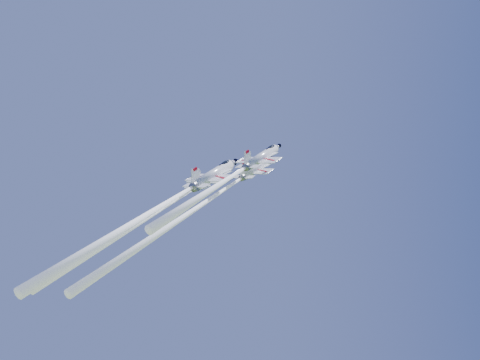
{
  "coord_description": "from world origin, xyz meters",
  "views": [
    {
      "loc": [
        0.51,
        -113.28,
        60.48
      ],
      "look_at": [
        0.0,
        0.0,
        91.38
      ],
      "focal_mm": 40.0,
      "sensor_mm": 36.0,
      "label": 1
    }
  ],
  "objects_px": {
    "jet_left": "(162,208)",
    "jet_lead": "(200,206)",
    "jet_slot": "(159,208)",
    "jet_right": "(230,178)"
  },
  "relations": [
    {
      "from": "jet_lead",
      "to": "jet_slot",
      "type": "bearing_deg",
      "value": -109.6
    },
    {
      "from": "jet_slot",
      "to": "jet_left",
      "type": "bearing_deg",
      "value": 127.35
    },
    {
      "from": "jet_right",
      "to": "jet_slot",
      "type": "xyz_separation_m",
      "value": [
        -13.09,
        -4.16,
        -6.92
      ]
    },
    {
      "from": "jet_left",
      "to": "jet_slot",
      "type": "relative_size",
      "value": 1.03
    },
    {
      "from": "jet_lead",
      "to": "jet_slot",
      "type": "xyz_separation_m",
      "value": [
        -7.17,
        -5.59,
        -1.53
      ]
    },
    {
      "from": "jet_right",
      "to": "jet_left",
      "type": "bearing_deg",
      "value": -162.52
    },
    {
      "from": "jet_right",
      "to": "jet_lead",
      "type": "bearing_deg",
      "value": -161.18
    },
    {
      "from": "jet_lead",
      "to": "jet_left",
      "type": "height_order",
      "value": "jet_lead"
    },
    {
      "from": "jet_left",
      "to": "jet_right",
      "type": "distance_m",
      "value": 15.2
    },
    {
      "from": "jet_left",
      "to": "jet_lead",
      "type": "bearing_deg",
      "value": 16.48
    }
  ]
}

